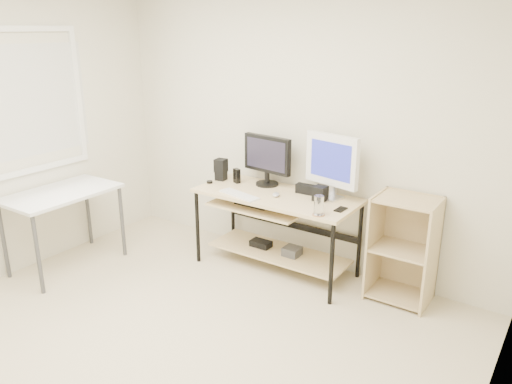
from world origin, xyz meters
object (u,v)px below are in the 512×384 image
at_px(white_imac, 332,162).
at_px(black_monitor, 267,157).
at_px(side_table, 62,200).
at_px(desk, 274,215).
at_px(audio_controller, 237,176).
at_px(shelf_unit, 404,248).

bearing_deg(white_imac, black_monitor, -168.64).
distance_m(side_table, black_monitor, 1.95).
relative_size(desk, side_table, 1.50).
distance_m(side_table, audio_controller, 1.64).
distance_m(shelf_unit, white_imac, 0.94).
bearing_deg(audio_controller, shelf_unit, 25.34).
bearing_deg(black_monitor, desk, -35.76).
height_order(white_imac, audio_controller, white_imac).
distance_m(side_table, white_imac, 2.49).
xyz_separation_m(side_table, black_monitor, (1.46, 1.24, 0.35)).
height_order(side_table, audio_controller, audio_controller).
height_order(shelf_unit, white_imac, white_imac).
xyz_separation_m(desk, audio_controller, (-0.47, 0.07, 0.28)).
distance_m(desk, side_table, 1.97).
bearing_deg(audio_controller, white_imac, 27.87).
xyz_separation_m(black_monitor, audio_controller, (-0.28, -0.10, -0.20)).
height_order(side_table, shelf_unit, shelf_unit).
bearing_deg(shelf_unit, side_table, -156.67).
distance_m(black_monitor, white_imac, 0.67).
bearing_deg(shelf_unit, desk, -172.23).
bearing_deg(black_monitor, white_imac, 5.67).
bearing_deg(side_table, shelf_unit, 23.33).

